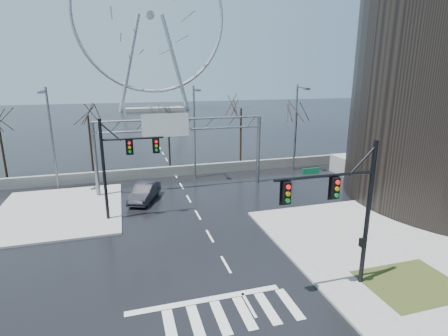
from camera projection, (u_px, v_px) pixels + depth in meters
name	position (u px, v px, depth m)	size (l,w,h in m)	color
ground	(226.00, 264.00, 21.13)	(260.00, 260.00, 0.00)	black
sidewalk_right_ext	(348.00, 230.00, 25.68)	(12.00, 10.00, 0.15)	gray
sidewalk_far	(59.00, 211.00, 29.24)	(10.00, 12.00, 0.15)	gray
grass_strip	(411.00, 284.00, 18.90)	(5.00, 4.00, 0.02)	#2B3616
barrier_wall	(175.00, 171.00, 39.52)	(52.00, 0.50, 1.10)	slate
signal_mast_near	(347.00, 203.00, 17.52)	(5.52, 0.41, 8.00)	black
signal_mast_far	(119.00, 160.00, 26.58)	(4.72, 0.41, 8.00)	black
sign_gantry	(178.00, 138.00, 33.54)	(16.36, 0.40, 7.60)	slate
streetlight_left	(50.00, 131.00, 33.16)	(0.50, 2.55, 10.00)	slate
streetlight_mid	(195.00, 125.00, 36.97)	(0.50, 2.55, 10.00)	slate
streetlight_right	(297.00, 121.00, 40.23)	(0.50, 2.55, 10.00)	slate
tree_left	(88.00, 122.00, 38.90)	(3.75, 3.75, 7.50)	black
tree_center	(168.00, 125.00, 42.48)	(3.25, 3.25, 6.50)	black
tree_right	(241.00, 115.00, 43.73)	(3.90, 3.90, 7.80)	black
tree_far_right	(296.00, 118.00, 46.58)	(3.40, 3.40, 6.80)	black
ferris_wheel	(151.00, 22.00, 103.71)	(45.00, 6.00, 50.91)	gray
car	(144.00, 192.00, 31.62)	(1.66, 4.77, 1.57)	black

